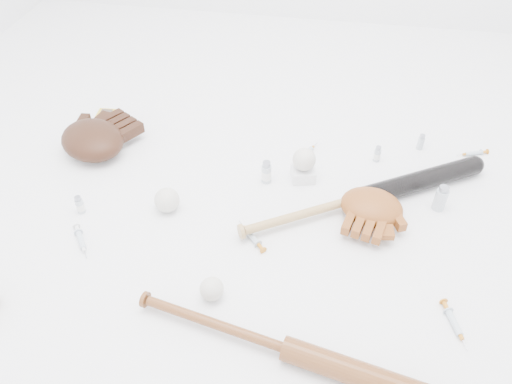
% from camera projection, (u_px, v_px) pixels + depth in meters
% --- Properties ---
extents(bat_dark, '(0.80, 0.52, 0.07)m').
position_uv_depth(bat_dark, '(365.00, 196.00, 1.58)').
color(bat_dark, black).
rests_on(bat_dark, ground).
extents(bat_wood, '(0.83, 0.22, 0.06)m').
position_uv_depth(bat_wood, '(287.00, 349.00, 1.19)').
color(bat_wood, brown).
rests_on(bat_wood, ground).
extents(glove_dark, '(0.40, 0.40, 0.11)m').
position_uv_depth(glove_dark, '(92.00, 139.00, 1.77)').
color(glove_dark, black).
rests_on(glove_dark, ground).
extents(glove_tan, '(0.28, 0.28, 0.08)m').
position_uv_depth(glove_tan, '(372.00, 207.00, 1.53)').
color(glove_tan, brown).
rests_on(glove_tan, ground).
extents(trading_card, '(0.07, 0.10, 0.01)m').
position_uv_depth(trading_card, '(104.00, 115.00, 1.97)').
color(trading_card, gold).
rests_on(trading_card, ground).
extents(pedestal, '(0.09, 0.09, 0.04)m').
position_uv_depth(pedestal, '(303.00, 173.00, 1.68)').
color(pedestal, white).
rests_on(pedestal, ground).
extents(baseball_on_pedestal, '(0.08, 0.08, 0.08)m').
position_uv_depth(baseball_on_pedestal, '(304.00, 159.00, 1.64)').
color(baseball_on_pedestal, beige).
rests_on(baseball_on_pedestal, pedestal).
extents(baseball_left, '(0.08, 0.08, 0.08)m').
position_uv_depth(baseball_left, '(167.00, 200.00, 1.56)').
color(baseball_left, beige).
rests_on(baseball_left, ground).
extents(baseball_upper, '(0.07, 0.07, 0.07)m').
position_uv_depth(baseball_upper, '(114.00, 142.00, 1.79)').
color(baseball_upper, beige).
rests_on(baseball_upper, ground).
extents(baseball_mid, '(0.06, 0.06, 0.06)m').
position_uv_depth(baseball_mid, '(212.00, 289.00, 1.32)').
color(baseball_mid, beige).
rests_on(baseball_mid, ground).
extents(syringe_0, '(0.11, 0.14, 0.02)m').
position_uv_depth(syringe_0, '(81.00, 240.00, 1.48)').
color(syringe_0, '#ADBCC6').
rests_on(syringe_0, ground).
extents(syringe_1, '(0.12, 0.13, 0.02)m').
position_uv_depth(syringe_1, '(252.00, 236.00, 1.49)').
color(syringe_1, '#ADBCC6').
rests_on(syringe_1, ground).
extents(syringe_2, '(0.09, 0.15, 0.02)m').
position_uv_depth(syringe_2, '(307.00, 153.00, 1.78)').
color(syringe_2, '#ADBCC6').
rests_on(syringe_2, ground).
extents(syringe_3, '(0.08, 0.16, 0.02)m').
position_uv_depth(syringe_3, '(454.00, 323.00, 1.27)').
color(syringe_3, '#ADBCC6').
rests_on(syringe_3, ground).
extents(syringe_4, '(0.13, 0.07, 0.02)m').
position_uv_depth(syringe_4, '(473.00, 153.00, 1.78)').
color(syringe_4, '#ADBCC6').
rests_on(syringe_4, ground).
extents(vial_0, '(0.02, 0.02, 0.06)m').
position_uv_depth(vial_0, '(377.00, 154.00, 1.74)').
color(vial_0, '#B4BEC6').
rests_on(vial_0, ground).
extents(vial_1, '(0.02, 0.02, 0.06)m').
position_uv_depth(vial_1, '(421.00, 142.00, 1.80)').
color(vial_1, '#B4BEC6').
rests_on(vial_1, ground).
extents(vial_2, '(0.03, 0.03, 0.08)m').
position_uv_depth(vial_2, '(266.00, 172.00, 1.66)').
color(vial_2, '#B4BEC6').
rests_on(vial_2, ground).
extents(vial_3, '(0.04, 0.04, 0.09)m').
position_uv_depth(vial_3, '(441.00, 198.00, 1.56)').
color(vial_3, '#B4BEC6').
rests_on(vial_3, ground).
extents(vial_4, '(0.03, 0.03, 0.06)m').
position_uv_depth(vial_4, '(80.00, 204.00, 1.56)').
color(vial_4, '#B4BEC6').
rests_on(vial_4, ground).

